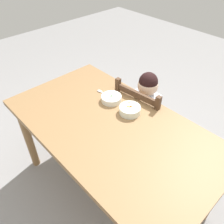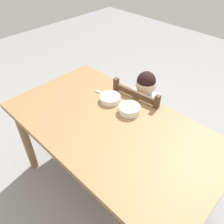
% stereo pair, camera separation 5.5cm
% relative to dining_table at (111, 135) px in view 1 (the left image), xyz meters
% --- Properties ---
extents(ground_plane, '(8.00, 8.00, 0.00)m').
position_rel_dining_table_xyz_m(ground_plane, '(0.00, 0.00, -0.68)').
color(ground_plane, gray).
extents(dining_table, '(1.56, 0.87, 0.78)m').
position_rel_dining_table_xyz_m(dining_table, '(0.00, 0.00, 0.00)').
color(dining_table, olive).
rests_on(dining_table, ground).
extents(dining_chair, '(0.47, 0.47, 0.89)m').
position_rel_dining_table_xyz_m(dining_chair, '(-0.09, 0.49, -0.24)').
color(dining_chair, '#4E3322').
rests_on(dining_chair, ground).
extents(child_figure, '(0.32, 0.32, 0.94)m').
position_rel_dining_table_xyz_m(child_figure, '(-0.10, 0.48, -0.06)').
color(child_figure, silver).
rests_on(child_figure, ground).
extents(bowl_of_peas, '(0.16, 0.16, 0.05)m').
position_rel_dining_table_xyz_m(bowl_of_peas, '(-0.20, 0.19, 0.13)').
color(bowl_of_peas, white).
rests_on(bowl_of_peas, dining_table).
extents(bowl_of_carrots, '(0.16, 0.16, 0.05)m').
position_rel_dining_table_xyz_m(bowl_of_carrots, '(-0.00, 0.19, 0.13)').
color(bowl_of_carrots, white).
rests_on(bowl_of_carrots, dining_table).
extents(spoon, '(0.14, 0.04, 0.01)m').
position_rel_dining_table_xyz_m(spoon, '(-0.34, 0.21, 0.11)').
color(spoon, silver).
rests_on(spoon, dining_table).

